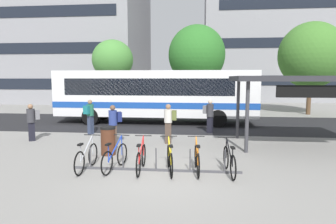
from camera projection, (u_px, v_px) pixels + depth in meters
ground at (163, 174)px, 8.36m from camera, size 200.00×200.00×0.00m
bus_lane_asphalt at (182, 123)px, 17.75m from camera, size 80.00×7.20×0.01m
city_bus at (157, 94)px, 17.70m from camera, size 12.05×2.68×3.20m
bike_rack at (156, 168)px, 8.66m from camera, size 5.06×0.12×0.70m
parked_bicycle_silver_0 at (87, 158)px, 8.72m from camera, size 0.52×1.72×0.99m
parked_bicycle_blue_1 at (115, 157)px, 8.73m from camera, size 0.52×1.71×0.99m
parked_bicycle_red_2 at (141, 159)px, 8.61m from camera, size 0.52×1.72×0.99m
parked_bicycle_yellow_3 at (170, 159)px, 8.52m from camera, size 0.52×1.70×0.99m
parked_bicycle_orange_4 at (197, 160)px, 8.50m from camera, size 0.52×1.72×0.99m
parked_bicycle_black_5 at (229, 161)px, 8.35m from camera, size 0.52×1.72×0.99m
transit_shelter at (312, 81)px, 11.48m from camera, size 6.14×3.38×2.85m
commuter_olive_pack_0 at (169, 121)px, 12.20m from camera, size 0.53×0.35×1.68m
commuter_grey_pack_1 at (32, 120)px, 12.75m from camera, size 0.60×0.56×1.64m
commuter_navy_pack_2 at (114, 122)px, 11.91m from camera, size 0.61×0.53×1.67m
commuter_grey_pack_3 at (209, 114)px, 14.60m from camera, size 0.60×0.50×1.69m
commuter_teal_pack_4 at (90, 114)px, 14.23m from camera, size 0.47×0.60×1.71m
trash_bin at (108, 141)px, 10.46m from camera, size 0.55×0.55×1.03m
street_tree_0 at (311, 55)px, 21.61m from camera, size 4.76×4.76×6.90m
street_tree_1 at (113, 60)px, 24.76m from camera, size 3.49×3.49×6.01m
street_tree_2 at (197, 55)px, 23.70m from camera, size 4.62×4.62×7.07m
building_left_wing at (69, 42)px, 35.91m from camera, size 18.19×13.74×14.40m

